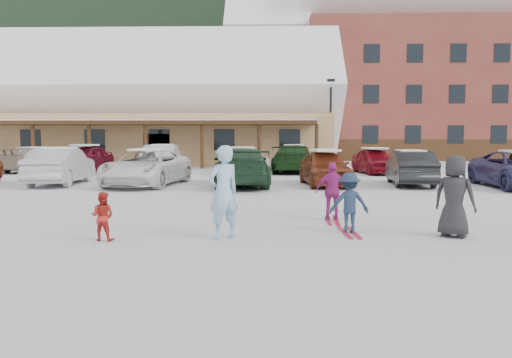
{
  "coord_description": "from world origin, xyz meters",
  "views": [
    {
      "loc": [
        0.59,
        -10.59,
        1.97
      ],
      "look_at": [
        0.3,
        1.0,
        1.0
      ],
      "focal_mm": 35.0,
      "sensor_mm": 36.0,
      "label": 1
    }
  ],
  "objects_px": {
    "parked_car_8": "(85,159)",
    "parked_car_11": "(294,159)",
    "parked_car_3": "(241,167)",
    "parked_car_12": "(374,161)",
    "child_navy": "(349,203)",
    "parked_car_7": "(34,160)",
    "toddler_red": "(103,216)",
    "child_magenta": "(333,191)",
    "lamp_post": "(331,117)",
    "parked_car_1": "(61,166)",
    "alpine_hotel": "(412,67)",
    "day_lodge": "(145,112)",
    "parked_car_5": "(410,168)",
    "adult_skier": "(223,192)",
    "bystander_dark": "(455,196)",
    "parked_car_9": "(162,159)",
    "parked_car_4": "(325,168)",
    "parked_car_2": "(147,167)",
    "parked_car_10": "(245,161)"
  },
  "relations": [
    {
      "from": "parked_car_8",
      "to": "parked_car_11",
      "type": "height_order",
      "value": "parked_car_8"
    },
    {
      "from": "parked_car_3",
      "to": "parked_car_12",
      "type": "height_order",
      "value": "parked_car_3"
    },
    {
      "from": "child_navy",
      "to": "parked_car_7",
      "type": "height_order",
      "value": "parked_car_7"
    },
    {
      "from": "toddler_red",
      "to": "child_magenta",
      "type": "distance_m",
      "value": 5.28
    },
    {
      "from": "lamp_post",
      "to": "parked_car_7",
      "type": "distance_m",
      "value": 18.75
    },
    {
      "from": "toddler_red",
      "to": "parked_car_8",
      "type": "distance_m",
      "value": 18.83
    },
    {
      "from": "parked_car_7",
      "to": "parked_car_11",
      "type": "distance_m",
      "value": 14.89
    },
    {
      "from": "child_magenta",
      "to": "parked_car_3",
      "type": "relative_size",
      "value": 0.26
    },
    {
      "from": "parked_car_1",
      "to": "alpine_hotel",
      "type": "bearing_deg",
      "value": -132.99
    },
    {
      "from": "lamp_post",
      "to": "toddler_red",
      "type": "xyz_separation_m",
      "value": [
        -7.35,
        -24.66,
        -2.87
      ]
    },
    {
      "from": "day_lodge",
      "to": "parked_car_7",
      "type": "bearing_deg",
      "value": -110.42
    },
    {
      "from": "parked_car_5",
      "to": "parked_car_12",
      "type": "bearing_deg",
      "value": -83.1
    },
    {
      "from": "adult_skier",
      "to": "parked_car_3",
      "type": "bearing_deg",
      "value": -125.35
    },
    {
      "from": "parked_car_12",
      "to": "parked_car_8",
      "type": "bearing_deg",
      "value": 173.51
    },
    {
      "from": "lamp_post",
      "to": "parked_car_1",
      "type": "bearing_deg",
      "value": -133.85
    },
    {
      "from": "bystander_dark",
      "to": "parked_car_3",
      "type": "distance_m",
      "value": 11.35
    },
    {
      "from": "alpine_hotel",
      "to": "child_navy",
      "type": "relative_size",
      "value": 25.19
    },
    {
      "from": "toddler_red",
      "to": "child_navy",
      "type": "bearing_deg",
      "value": -162.87
    },
    {
      "from": "adult_skier",
      "to": "parked_car_5",
      "type": "relative_size",
      "value": 0.42
    },
    {
      "from": "day_lodge",
      "to": "parked_car_1",
      "type": "xyz_separation_m",
      "value": [
        0.9,
        -17.94,
        -3.18
      ]
    },
    {
      "from": "alpine_hotel",
      "to": "parked_car_11",
      "type": "height_order",
      "value": "alpine_hotel"
    },
    {
      "from": "parked_car_3",
      "to": "parked_car_9",
      "type": "bearing_deg",
      "value": -61.79
    },
    {
      "from": "child_magenta",
      "to": "parked_car_8",
      "type": "height_order",
      "value": "parked_car_8"
    },
    {
      "from": "parked_car_4",
      "to": "parked_car_8",
      "type": "bearing_deg",
      "value": 147.54
    },
    {
      "from": "parked_car_9",
      "to": "parked_car_12",
      "type": "height_order",
      "value": "parked_car_9"
    },
    {
      "from": "parked_car_5",
      "to": "parked_car_12",
      "type": "relative_size",
      "value": 1.06
    },
    {
      "from": "adult_skier",
      "to": "parked_car_2",
      "type": "xyz_separation_m",
      "value": [
        -4.12,
        10.67,
        -0.17
      ]
    },
    {
      "from": "parked_car_3",
      "to": "parked_car_4",
      "type": "bearing_deg",
      "value": 179.7
    },
    {
      "from": "lamp_post",
      "to": "parked_car_8",
      "type": "relative_size",
      "value": 1.28
    },
    {
      "from": "child_navy",
      "to": "parked_car_8",
      "type": "relative_size",
      "value": 0.27
    },
    {
      "from": "parked_car_2",
      "to": "day_lodge",
      "type": "bearing_deg",
      "value": 111.5
    },
    {
      "from": "parked_car_2",
      "to": "parked_car_10",
      "type": "height_order",
      "value": "parked_car_2"
    },
    {
      "from": "bystander_dark",
      "to": "parked_car_10",
      "type": "xyz_separation_m",
      "value": [
        -4.97,
        17.27,
        -0.11
      ]
    },
    {
      "from": "toddler_red",
      "to": "parked_car_12",
      "type": "xyz_separation_m",
      "value": [
        8.91,
        17.8,
        0.23
      ]
    },
    {
      "from": "day_lodge",
      "to": "parked_car_1",
      "type": "bearing_deg",
      "value": -87.14
    },
    {
      "from": "parked_car_2",
      "to": "lamp_post",
      "type": "bearing_deg",
      "value": 63.73
    },
    {
      "from": "child_navy",
      "to": "parked_car_1",
      "type": "relative_size",
      "value": 0.27
    },
    {
      "from": "parked_car_8",
      "to": "alpine_hotel",
      "type": "bearing_deg",
      "value": 46.65
    },
    {
      "from": "adult_skier",
      "to": "parked_car_7",
      "type": "relative_size",
      "value": 0.38
    },
    {
      "from": "child_navy",
      "to": "parked_car_1",
      "type": "distance_m",
      "value": 14.67
    },
    {
      "from": "parked_car_1",
      "to": "parked_car_10",
      "type": "height_order",
      "value": "parked_car_1"
    },
    {
      "from": "toddler_red",
      "to": "parked_car_1",
      "type": "xyz_separation_m",
      "value": [
        -5.53,
        11.26,
        0.3
      ]
    },
    {
      "from": "parked_car_8",
      "to": "toddler_red",
      "type": "bearing_deg",
      "value": -64.57
    },
    {
      "from": "day_lodge",
      "to": "parked_car_2",
      "type": "bearing_deg",
      "value": -75.88
    },
    {
      "from": "parked_car_11",
      "to": "adult_skier",
      "type": "bearing_deg",
      "value": 90.66
    },
    {
      "from": "alpine_hotel",
      "to": "child_navy",
      "type": "distance_m",
      "value": 40.99
    },
    {
      "from": "child_navy",
      "to": "bystander_dark",
      "type": "bearing_deg",
      "value": 167.13
    },
    {
      "from": "day_lodge",
      "to": "parked_car_7",
      "type": "relative_size",
      "value": 6.05
    },
    {
      "from": "parked_car_1",
      "to": "child_magenta",
      "type": "bearing_deg",
      "value": 134.77
    },
    {
      "from": "adult_skier",
      "to": "bystander_dark",
      "type": "relative_size",
      "value": 1.12
    }
  ]
}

